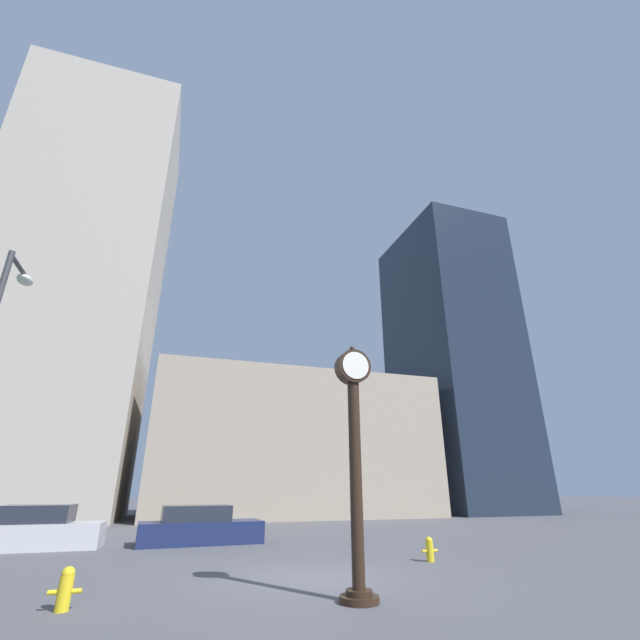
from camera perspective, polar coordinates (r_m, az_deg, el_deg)
The scene contains 9 objects.
ground_plane at distance 12.05m, azimuth -1.13°, elevation -31.17°, with size 200.00×200.00×0.00m, color #515156.
building_tall_tower at distance 39.46m, azimuth -29.36°, elevation 4.24°, with size 11.38×12.00×34.61m.
building_storefront_row at distance 36.62m, azimuth -4.07°, elevation -16.48°, with size 21.37×12.00×10.39m.
building_glass_modern at distance 45.26m, azimuth 17.07°, elevation -5.14°, with size 8.81×12.00×28.09m.
street_clock at distance 9.54m, azimuth 4.69°, elevation -17.01°, with size 0.77×0.77×5.10m.
car_silver at distance 19.83m, azimuth -33.38°, elevation -22.38°, with size 4.15×1.86×1.46m.
car_navy at distance 19.24m, azimuth -15.76°, elevation -25.08°, with size 4.78×2.08×1.39m.
fire_hydrant_near at distance 14.80m, azimuth 14.40°, elevation -27.46°, with size 0.51×0.22×0.66m.
fire_hydrant_far at distance 10.12m, azimuth -30.82°, elevation -28.36°, with size 0.54×0.24×0.70m.
Camera 1 is at (-3.53, -11.34, 2.03)m, focal length 24.00 mm.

